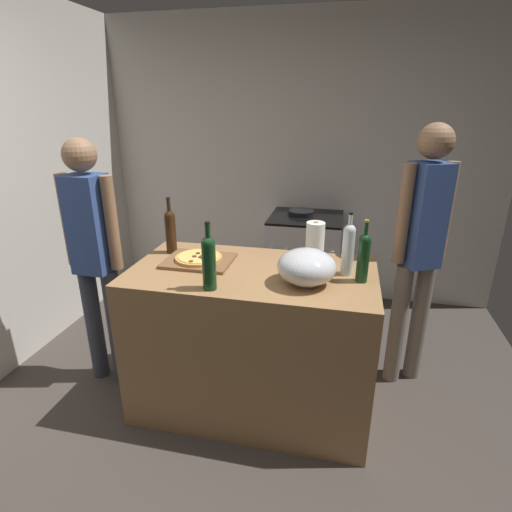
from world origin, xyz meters
name	(u,v)px	position (x,y,z in m)	size (l,w,h in m)	color
ground_plane	(254,359)	(0.00, 1.26, -0.01)	(3.98, 3.12, 0.02)	#3F3833
kitchen_wall_rear	(284,163)	(0.00, 2.57, 1.30)	(3.98, 0.10, 2.60)	beige
kitchen_wall_left	(26,180)	(-1.74, 1.26, 1.30)	(0.10, 3.12, 2.60)	beige
counter	(252,339)	(0.10, 0.79, 0.46)	(1.42, 0.77, 0.93)	#9E7247
cutting_board	(199,261)	(-0.25, 0.84, 0.94)	(0.40, 0.32, 0.02)	brown
pizza	(199,258)	(-0.24, 0.84, 0.96)	(0.28, 0.28, 0.03)	tan
mixing_bowl	(307,267)	(0.42, 0.68, 1.03)	(0.31, 0.31, 0.19)	#B2B2B7
paper_towel_roll	(315,242)	(0.43, 1.01, 1.05)	(0.11, 0.11, 0.25)	white
wine_bottle_amber	(348,247)	(0.63, 0.85, 1.09)	(0.07, 0.07, 0.36)	silver
wine_bottle_dark	(209,260)	(-0.06, 0.50, 1.09)	(0.07, 0.07, 0.36)	#143819
wine_bottle_green	(363,256)	(0.71, 0.77, 1.08)	(0.06, 0.06, 0.34)	#143819
wine_bottle_clear	(170,230)	(-0.47, 0.97, 1.08)	(0.07, 0.07, 0.36)	#331E0F
stove	(304,263)	(0.27, 2.17, 0.45)	(0.63, 0.62, 0.94)	#B7B7BC
person_in_stripes	(94,251)	(-0.94, 0.83, 0.95)	(0.39, 0.21, 1.65)	#383D4C
person_in_red	(420,244)	(1.08, 1.27, 1.00)	(0.34, 0.27, 1.73)	slate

